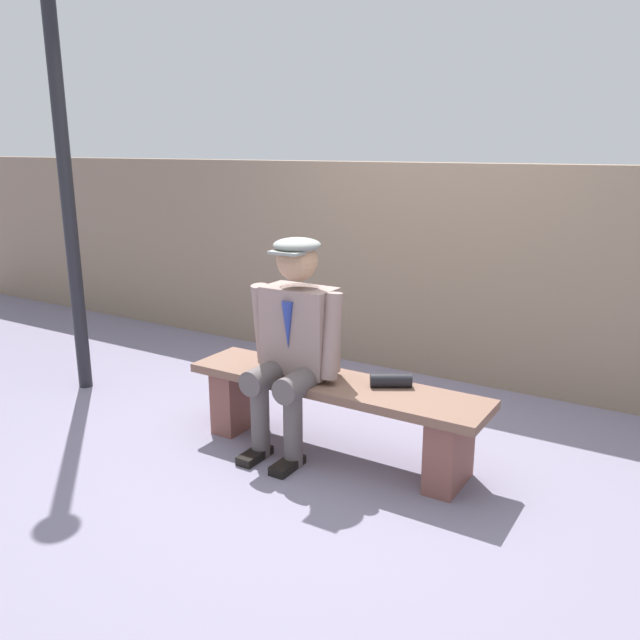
{
  "coord_description": "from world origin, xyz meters",
  "views": [
    {
      "loc": [
        -1.79,
        3.06,
        1.77
      ],
      "look_at": [
        0.09,
        0.0,
        0.81
      ],
      "focal_mm": 36.54,
      "sensor_mm": 36.0,
      "label": 1
    }
  ],
  "objects_px": {
    "bench": "(334,405)",
    "rolled_magazine": "(391,380)",
    "lamp_post": "(60,123)",
    "seated_man": "(294,336)"
  },
  "relations": [
    {
      "from": "bench",
      "to": "seated_man",
      "type": "distance_m",
      "value": 0.47
    },
    {
      "from": "lamp_post",
      "to": "rolled_magazine",
      "type": "bearing_deg",
      "value": -177.59
    },
    {
      "from": "seated_man",
      "to": "lamp_post",
      "type": "relative_size",
      "value": 0.4
    },
    {
      "from": "seated_man",
      "to": "lamp_post",
      "type": "bearing_deg",
      "value": -1.11
    },
    {
      "from": "bench",
      "to": "rolled_magazine",
      "type": "relative_size",
      "value": 7.83
    },
    {
      "from": "bench",
      "to": "lamp_post",
      "type": "relative_size",
      "value": 0.58
    },
    {
      "from": "lamp_post",
      "to": "bench",
      "type": "bearing_deg",
      "value": -179.4
    },
    {
      "from": "bench",
      "to": "seated_man",
      "type": "xyz_separation_m",
      "value": [
        0.23,
        0.06,
        0.4
      ]
    },
    {
      "from": "bench",
      "to": "lamp_post",
      "type": "distance_m",
      "value": 2.71
    },
    {
      "from": "seated_man",
      "to": "bench",
      "type": "bearing_deg",
      "value": -165.44
    }
  ]
}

